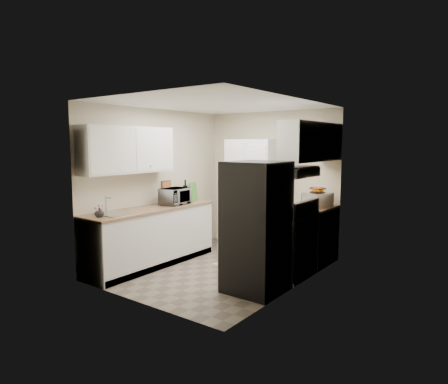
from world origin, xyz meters
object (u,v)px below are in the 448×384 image
object	(u,v)px
toaster_oven	(318,200)
microwave	(175,196)
pantry_cabinet	(253,195)
refrigerator	(256,227)
wine_bottle	(185,191)
electric_range	(287,243)

from	to	relation	value
toaster_oven	microwave	bearing A→B (deg)	-135.32
pantry_cabinet	refrigerator	bearing A→B (deg)	-56.54
pantry_cabinet	toaster_oven	xyz separation A→B (m)	(1.29, -0.14, 0.04)
wine_bottle	refrigerator	bearing A→B (deg)	-24.40
electric_range	refrigerator	distance (m)	0.88
refrigerator	microwave	size ratio (longest dim) A/B	3.45
electric_range	wine_bottle	xyz separation A→B (m)	(-2.11, 0.14, 0.61)
wine_bottle	toaster_oven	world-z (taller)	wine_bottle
toaster_oven	electric_range	bearing A→B (deg)	-82.77
pantry_cabinet	microwave	distance (m)	1.46
pantry_cabinet	electric_range	world-z (taller)	pantry_cabinet
wine_bottle	toaster_oven	bearing A→B (deg)	16.06
pantry_cabinet	wine_bottle	bearing A→B (deg)	-140.26
microwave	toaster_oven	xyz separation A→B (m)	(2.02, 1.12, -0.02)
pantry_cabinet	toaster_oven	distance (m)	1.30
electric_range	toaster_oven	distance (m)	0.97
wine_bottle	microwave	bearing A→B (deg)	-66.55
electric_range	microwave	distance (m)	2.02
pantry_cabinet	refrigerator	distance (m)	2.07
pantry_cabinet	microwave	bearing A→B (deg)	-120.02
pantry_cabinet	wine_bottle	world-z (taller)	pantry_cabinet
pantry_cabinet	microwave	world-z (taller)	pantry_cabinet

